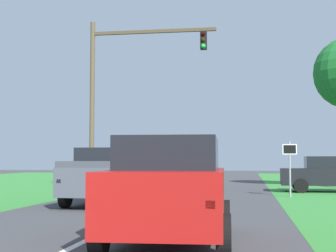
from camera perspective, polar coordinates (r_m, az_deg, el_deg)
name	(u,v)px	position (r m, az deg, el deg)	size (l,w,h in m)	color
ground_plane	(146,211)	(16.04, -2.47, -9.43)	(120.00, 120.00, 0.00)	#424244
red_suv_near	(170,188)	(9.80, 0.25, -6.88)	(2.42, 4.60, 2.00)	#9E1411
pickup_truck_lead	(109,176)	(18.44, -6.64, -5.51)	(2.33, 5.59, 1.99)	#4C515B
traffic_light	(121,81)	(25.86, -5.29, 5.02)	(6.41, 0.40, 8.60)	brown
keep_moving_sign	(290,161)	(22.48, 13.44, -3.83)	(0.60, 0.09, 2.38)	gray
crossing_suv_far	(332,173)	(26.38, 17.81, -5.05)	(4.82, 2.27, 1.75)	black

